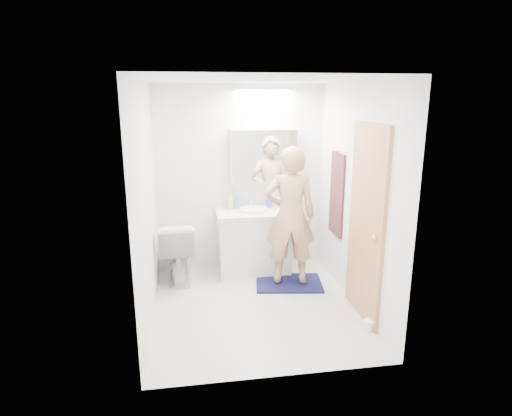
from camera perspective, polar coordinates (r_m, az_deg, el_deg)
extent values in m
plane|color=silver|center=(4.85, -0.13, -12.88)|extent=(2.50, 2.50, 0.00)
plane|color=white|center=(4.30, -0.14, 16.78)|extent=(2.50, 2.50, 0.00)
plane|color=white|center=(5.63, -2.10, 4.02)|extent=(2.50, 0.00, 2.50)
plane|color=white|center=(3.24, 3.28, -4.14)|extent=(2.50, 0.00, 2.50)
plane|color=white|center=(4.39, -14.46, 0.48)|extent=(0.00, 2.50, 2.50)
plane|color=white|center=(4.71, 13.21, 1.51)|extent=(0.00, 2.50, 2.50)
cube|color=silver|center=(5.59, -0.35, -4.68)|extent=(0.90, 0.55, 0.78)
cube|color=white|center=(5.46, -0.35, -0.62)|extent=(0.95, 0.58, 0.04)
cylinder|color=white|center=(5.48, -0.40, -0.18)|extent=(0.36, 0.36, 0.03)
cylinder|color=silver|center=(5.65, -0.69, 0.94)|extent=(0.02, 0.02, 0.16)
cube|color=white|center=(5.55, 1.07, 7.01)|extent=(0.88, 0.14, 0.70)
cube|color=silver|center=(5.48, 1.20, 6.90)|extent=(0.84, 0.01, 0.66)
imported|color=silver|center=(5.43, -10.39, -5.56)|extent=(0.44, 0.76, 0.77)
cube|color=#14143E|center=(5.36, 4.39, -9.95)|extent=(0.87, 0.66, 0.02)
imported|color=tan|center=(5.06, 4.59, -1.04)|extent=(0.65, 0.48, 1.65)
cube|color=tan|center=(4.44, 14.49, -2.04)|extent=(0.04, 0.80, 2.00)
sphere|color=gold|center=(4.18, 15.55, -3.89)|extent=(0.06, 0.06, 0.06)
cube|color=#111838|center=(5.23, 10.69, 1.80)|extent=(0.02, 0.42, 1.00)
cylinder|color=silver|center=(5.13, 10.82, 7.47)|extent=(0.07, 0.02, 0.02)
imported|color=#CFCC86|center=(5.54, -3.47, 0.97)|extent=(0.11, 0.12, 0.22)
imported|color=#5A93C2|center=(5.59, -2.41, 0.89)|extent=(0.11, 0.12, 0.18)
imported|color=#4651D2|center=(5.64, 1.73, 0.55)|extent=(0.11, 0.11, 0.09)
cylinder|color=white|center=(4.52, 14.82, -14.85)|extent=(0.11, 0.11, 0.10)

